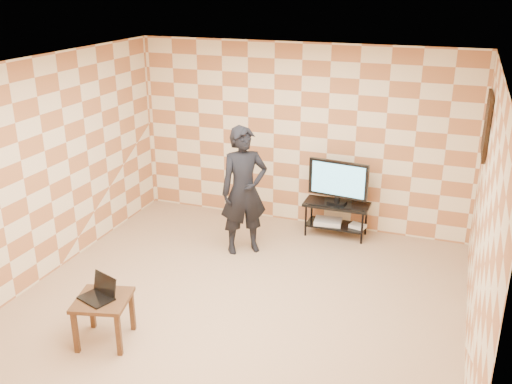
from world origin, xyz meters
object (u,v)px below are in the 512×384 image
at_px(tv, 338,180).
at_px(side_table, 103,306).
at_px(tv_stand, 336,212).
at_px(person, 244,191).

distance_m(tv, side_table, 3.77).
relative_size(tv, side_table, 1.35).
bearing_deg(tv_stand, tv, -82.98).
xyz_separation_m(tv, side_table, (-1.67, -3.35, -0.44)).
distance_m(side_table, person, 2.56).
relative_size(tv, person, 0.49).
distance_m(tv_stand, tv, 0.48).
xyz_separation_m(tv, person, (-1.07, -0.91, 0.03)).
bearing_deg(tv_stand, person, -139.60).
bearing_deg(tv, person, -139.70).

